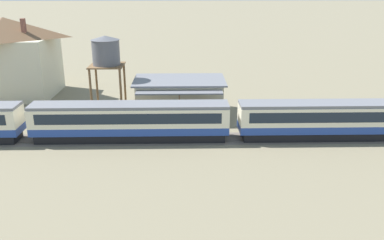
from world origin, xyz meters
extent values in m
cube|color=#234293|center=(-10.90, 1.86, 1.30)|extent=(20.40, 2.94, 0.80)
cube|color=beige|center=(-10.90, 1.86, 2.67)|extent=(20.40, 2.94, 1.95)
cube|color=#192330|center=(-10.90, 1.86, 2.77)|extent=(18.77, 2.98, 1.09)
cube|color=slate|center=(-10.90, 1.86, 3.80)|extent=(20.40, 2.76, 0.30)
cube|color=black|center=(-10.90, 1.86, 0.46)|extent=(19.58, 2.53, 0.88)
cylinder|color=black|center=(-17.63, 1.15, 0.45)|extent=(0.90, 0.18, 0.90)
cylinder|color=black|center=(-17.63, 2.58, 0.45)|extent=(0.90, 0.18, 0.90)
cube|color=#234293|center=(-32.45, 1.86, 1.30)|extent=(20.40, 2.94, 0.80)
cube|color=beige|center=(-32.45, 1.86, 2.67)|extent=(20.40, 2.94, 1.95)
cube|color=#192330|center=(-32.45, 1.86, 2.77)|extent=(18.77, 2.98, 1.09)
cube|color=slate|center=(-32.45, 1.86, 3.80)|extent=(20.40, 2.76, 0.30)
cube|color=black|center=(-32.45, 1.86, 0.46)|extent=(19.58, 2.53, 0.88)
cylinder|color=black|center=(-25.72, 1.15, 0.45)|extent=(0.90, 0.18, 0.90)
cylinder|color=black|center=(-25.72, 2.58, 0.45)|extent=(0.90, 0.18, 0.90)
cylinder|color=black|center=(-39.18, 1.15, 0.45)|extent=(0.90, 0.18, 0.90)
cylinder|color=black|center=(-39.18, 2.58, 0.45)|extent=(0.90, 0.18, 0.90)
cube|color=#665B51|center=(-27.56, 1.86, 0.01)|extent=(175.31, 3.60, 0.01)
cube|color=#4C4238|center=(-27.56, 1.15, 0.02)|extent=(175.31, 0.12, 0.04)
cube|color=#4C4238|center=(-27.56, 2.58, 0.02)|extent=(175.31, 0.12, 0.04)
cube|color=beige|center=(-27.37, 10.87, 2.06)|extent=(10.43, 6.35, 4.12)
cube|color=slate|center=(-27.37, 10.87, 4.22)|extent=(11.27, 6.85, 0.20)
cube|color=slate|center=(-27.37, 6.90, 3.72)|extent=(10.01, 1.60, 0.16)
cylinder|color=brown|center=(-27.37, 6.30, 1.82)|extent=(0.14, 0.14, 3.64)
cube|color=beige|center=(-51.73, 19.89, 4.17)|extent=(12.34, 9.93, 8.34)
pyramid|color=brown|center=(-51.73, 19.89, 9.71)|extent=(13.33, 10.72, 2.74)
cube|color=brown|center=(-48.27, 17.91, 9.85)|extent=(0.56, 0.56, 2.47)
cylinder|color=brown|center=(-34.51, 13.49, 2.94)|extent=(0.28, 0.28, 5.87)
cylinder|color=brown|center=(-38.14, 13.49, 2.94)|extent=(0.28, 0.28, 5.87)
cylinder|color=brown|center=(-34.51, 9.86, 2.94)|extent=(0.28, 0.28, 5.87)
cylinder|color=brown|center=(-38.14, 9.86, 2.94)|extent=(0.28, 0.28, 5.87)
cube|color=brown|center=(-36.33, 11.67, 5.95)|extent=(4.13, 4.13, 0.16)
cylinder|color=#56565B|center=(-36.33, 11.67, 7.56)|extent=(3.34, 3.34, 3.06)
cone|color=#56565B|center=(-36.33, 11.67, 9.34)|extent=(3.51, 3.51, 0.50)
camera|label=1|loc=(-26.97, -38.12, 16.00)|focal=38.00mm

